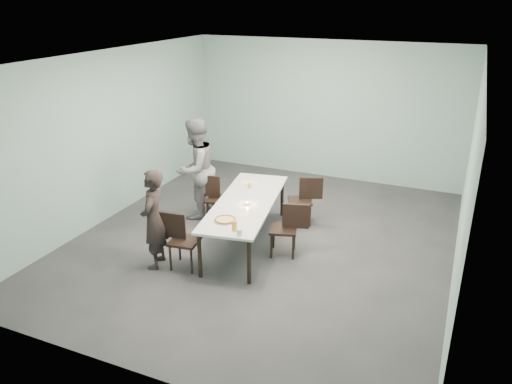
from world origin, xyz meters
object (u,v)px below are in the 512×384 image
at_px(table, 246,204).
at_px(pizza, 225,220).
at_px(water_tumbler, 239,232).
at_px(chair_near_left, 179,236).
at_px(chair_far_left, 215,195).
at_px(tealight, 247,203).
at_px(chair_far_right, 305,197).
at_px(diner_far, 196,169).
at_px(side_plate, 241,215).
at_px(amber_tumbler, 250,186).
at_px(diner_near, 154,219).
at_px(beer_glass, 234,226).
at_px(chair_near_right, 289,225).

distance_m(table, pizza, 0.81).
bearing_deg(water_tumbler, chair_near_left, 177.06).
height_order(chair_far_left, pizza, chair_far_left).
relative_size(water_tumbler, tealight, 1.61).
bearing_deg(chair_far_right, chair_near_left, 36.98).
bearing_deg(diner_far, tealight, 71.80).
bearing_deg(tealight, pizza, -93.96).
bearing_deg(tealight, chair_far_left, 144.22).
distance_m(pizza, side_plate, 0.30).
bearing_deg(amber_tumbler, chair_far_left, -179.46).
distance_m(pizza, tealight, 0.69).
relative_size(diner_near, beer_glass, 10.30).
height_order(pizza, tealight, tealight).
bearing_deg(chair_near_left, chair_far_right, 52.97).
distance_m(chair_near_right, chair_far_right, 1.22).
relative_size(chair_far_left, water_tumbler, 9.67).
xyz_separation_m(diner_far, amber_tumbler, (1.10, -0.06, -0.14)).
bearing_deg(chair_near_left, tealight, 47.30).
distance_m(table, side_plate, 0.57).
distance_m(diner_far, side_plate, 1.87).
bearing_deg(pizza, table, 92.21).
bearing_deg(chair_near_right, amber_tumbler, -49.92).
xyz_separation_m(table, beer_glass, (0.29, -1.04, 0.13)).
height_order(side_plate, water_tumbler, water_tumbler).
bearing_deg(table, chair_near_left, -118.74).
relative_size(table, amber_tumbler, 33.91).
relative_size(table, chair_far_right, 3.12).
distance_m(pizza, amber_tumbler, 1.39).
bearing_deg(diner_near, pizza, 97.40).
height_order(chair_near_left, diner_near, diner_near).
height_order(chair_near_left, chair_far_left, same).
height_order(diner_far, tealight, diner_far).
xyz_separation_m(chair_near_left, beer_glass, (0.89, 0.05, 0.32)).
relative_size(chair_far_right, diner_near, 0.56).
relative_size(table, water_tumbler, 30.15).
xyz_separation_m(chair_far_right, diner_far, (-1.93, -0.49, 0.43)).
relative_size(table, chair_near_right, 3.12).
height_order(diner_near, side_plate, diner_near).
bearing_deg(chair_near_left, pizza, 16.43).
relative_size(diner_far, pizza, 5.46).
height_order(chair_near_right, side_plate, chair_near_right).
xyz_separation_m(chair_near_left, side_plate, (0.77, 0.55, 0.25)).
distance_m(chair_far_right, pizza, 2.04).
bearing_deg(amber_tumbler, diner_near, -113.16).
bearing_deg(amber_tumbler, tealight, -69.16).
relative_size(diner_near, amber_tumbler, 19.30).
bearing_deg(water_tumbler, chair_far_right, 84.43).
distance_m(water_tumbler, tealight, 1.08).
height_order(chair_near_left, tealight, chair_near_left).
bearing_deg(diner_far, diner_near, 20.91).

